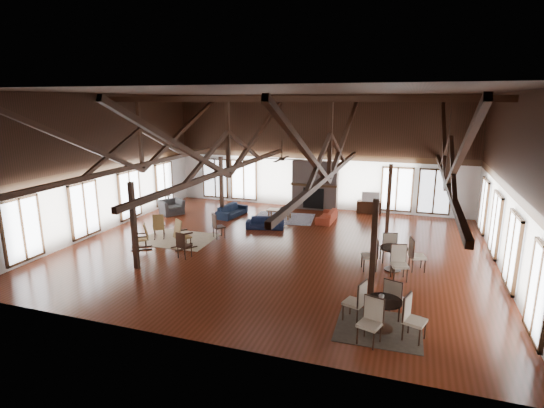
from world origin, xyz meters
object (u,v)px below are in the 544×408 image
(coffee_table, at_px, (280,211))
(cafe_table_near, at_px, (383,309))
(sofa_orange, at_px, (327,216))
(armchair, at_px, (171,207))
(tv_console, at_px, (369,207))
(sofa_navy_front, at_px, (265,223))
(cafe_table_far, at_px, (393,254))
(sofa_navy_left, at_px, (232,210))

(coffee_table, xyz_separation_m, cafe_table_near, (5.64, -9.17, 0.16))
(sofa_orange, xyz_separation_m, armchair, (-7.88, -1.20, 0.10))
(armchair, distance_m, tv_console, 10.27)
(sofa_navy_front, xyz_separation_m, coffee_table, (0.14, 1.78, 0.14))
(sofa_orange, relative_size, coffee_table, 1.53)
(sofa_orange, height_order, cafe_table_far, cafe_table_far)
(sofa_navy_left, height_order, cafe_table_far, cafe_table_far)
(sofa_navy_left, bearing_deg, sofa_orange, -74.84)
(sofa_orange, distance_m, armchair, 7.97)
(sofa_navy_left, relative_size, cafe_table_near, 0.89)
(armchair, xyz_separation_m, cafe_table_far, (11.25, -4.12, 0.20))
(coffee_table, relative_size, tv_console, 0.95)
(coffee_table, bearing_deg, sofa_navy_front, -94.90)
(cafe_table_near, relative_size, cafe_table_far, 0.98)
(tv_console, bearing_deg, coffee_table, -147.78)
(armchair, bearing_deg, coffee_table, -47.32)
(sofa_navy_left, distance_m, sofa_orange, 4.79)
(sofa_navy_left, distance_m, tv_console, 7.13)
(tv_console, bearing_deg, sofa_orange, -127.80)
(sofa_orange, bearing_deg, sofa_navy_front, -47.65)
(armchair, distance_m, cafe_table_near, 13.92)
(sofa_navy_front, bearing_deg, cafe_table_far, -42.07)
(cafe_table_near, bearing_deg, sofa_orange, 109.38)
(sofa_orange, bearing_deg, cafe_table_near, 21.61)
(cafe_table_near, distance_m, cafe_table_far, 4.14)
(cafe_table_near, bearing_deg, sofa_navy_left, 132.27)
(armchair, height_order, cafe_table_near, cafe_table_near)
(sofa_orange, xyz_separation_m, coffee_table, (-2.31, -0.29, 0.13))
(cafe_table_near, bearing_deg, cafe_table_far, 89.44)
(cafe_table_far, bearing_deg, cafe_table_near, -90.56)
(sofa_navy_front, relative_size, sofa_navy_left, 0.88)
(cafe_table_near, height_order, tv_console, cafe_table_near)
(cafe_table_near, xyz_separation_m, tv_console, (-1.55, 11.75, -0.25))
(coffee_table, height_order, cafe_table_near, cafe_table_near)
(sofa_navy_front, xyz_separation_m, cafe_table_near, (5.78, -7.39, 0.31))
(sofa_navy_front, height_order, cafe_table_near, cafe_table_near)
(sofa_navy_front, xyz_separation_m, tv_console, (4.23, 4.36, 0.06))
(sofa_orange, distance_m, tv_console, 2.90)
(sofa_navy_front, relative_size, tv_console, 1.38)
(sofa_orange, bearing_deg, tv_console, 144.42)
(cafe_table_far, relative_size, tv_console, 1.80)
(sofa_navy_front, relative_size, armchair, 1.51)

